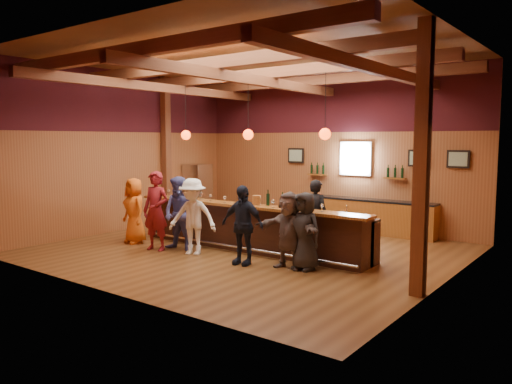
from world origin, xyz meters
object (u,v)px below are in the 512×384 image
at_px(back_bar_cabinet, 364,216).
at_px(bartender, 316,215).
at_px(customer_denim, 180,214).
at_px(ice_bucket, 256,200).
at_px(customer_redvest, 156,211).
at_px(customer_orange, 134,211).
at_px(stainless_fridge, 198,192).
at_px(bar_counter, 253,227).
at_px(customer_brown, 288,230).
at_px(bottle_a, 268,199).
at_px(customer_white, 193,217).
at_px(customer_dark, 304,231).
at_px(customer_navy, 242,225).

xyz_separation_m(back_bar_cabinet, bartender, (0.07, -2.79, 0.36)).
xyz_separation_m(customer_denim, ice_bucket, (1.58, 0.88, 0.35)).
bearing_deg(customer_denim, customer_redvest, -153.37).
bearing_deg(customer_orange, stainless_fridge, 122.07).
height_order(customer_redvest, bartender, customer_redvest).
height_order(bar_counter, customer_denim, customer_denim).
bearing_deg(customer_redvest, ice_bucket, 19.20).
relative_size(bar_counter, customer_brown, 4.04).
bearing_deg(bottle_a, customer_brown, -36.70).
relative_size(customer_orange, bottle_a, 4.57).
bearing_deg(bottle_a, bartender, 53.87).
height_order(customer_orange, customer_white, customer_white).
xyz_separation_m(bar_counter, customer_orange, (-2.82, -1.19, 0.30)).
height_order(customer_orange, bottle_a, customer_orange).
relative_size(customer_brown, ice_bucket, 7.35).
height_order(customer_redvest, customer_white, customer_redvest).
bearing_deg(bar_counter, customer_denim, -139.53).
xyz_separation_m(customer_brown, ice_bucket, (-1.36, 0.75, 0.44)).
xyz_separation_m(customer_denim, bartender, (2.55, 1.88, -0.03)).
distance_m(bar_counter, customer_dark, 2.14).
bearing_deg(customer_orange, customer_white, 11.19).
bearing_deg(customer_orange, ice_bucket, 29.71).
relative_size(customer_redvest, customer_denim, 1.07).
distance_m(bar_counter, customer_orange, 3.07).
bearing_deg(customer_white, stainless_fridge, 110.60).
relative_size(bar_counter, customer_dark, 4.04).
height_order(stainless_fridge, customer_brown, stainless_fridge).
distance_m(bar_counter, customer_brown, 1.93).
relative_size(back_bar_cabinet, customer_white, 2.32).
relative_size(back_bar_cabinet, bartender, 2.40).
bearing_deg(customer_white, bottle_a, 17.35).
xyz_separation_m(customer_orange, customer_redvest, (1.06, -0.23, 0.11)).
distance_m(customer_denim, customer_white, 0.56).
bearing_deg(customer_denim, back_bar_cabinet, 54.10).
bearing_deg(customer_redvest, customer_dark, -2.40).
distance_m(back_bar_cabinet, customer_dark, 4.50).
bearing_deg(customer_navy, customer_orange, 171.36).
xyz_separation_m(customer_denim, customer_navy, (1.99, -0.16, -0.04)).
bearing_deg(customer_white, bar_counter, 36.91).
height_order(bar_counter, stainless_fridge, stainless_fridge).
xyz_separation_m(stainless_fridge, bartender, (5.37, -1.67, -0.07)).
relative_size(bar_counter, customer_navy, 3.80).
bearing_deg(customer_brown, stainless_fridge, 146.62).
distance_m(customer_redvest, customer_denim, 0.56).
xyz_separation_m(customer_redvest, customer_dark, (3.71, 0.57, -0.15)).
distance_m(back_bar_cabinet, customer_navy, 4.87).
relative_size(customer_orange, customer_navy, 0.99).
bearing_deg(customer_orange, bartender, 38.27).
bearing_deg(bartender, customer_brown, 99.31).
height_order(customer_orange, customer_brown, customer_orange).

